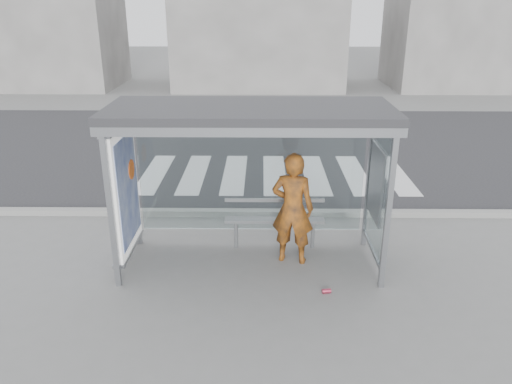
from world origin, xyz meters
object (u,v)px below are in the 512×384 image
bus_shelter (226,147)px  person (293,209)px  soda_can (326,291)px  bench (275,220)px

bus_shelter → person: bearing=2.6°
bus_shelter → soda_can: (1.52, -0.95, -1.95)m
bus_shelter → person: size_ratio=2.26×
bench → soda_can: bearing=-63.2°
bus_shelter → soda_can: 2.65m
person → soda_can: bearing=127.5°
bench → soda_can: 1.73m
person → bench: person is taller
bench → soda_can: (0.75, -1.48, -0.49)m
person → bench: bearing=-47.6°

